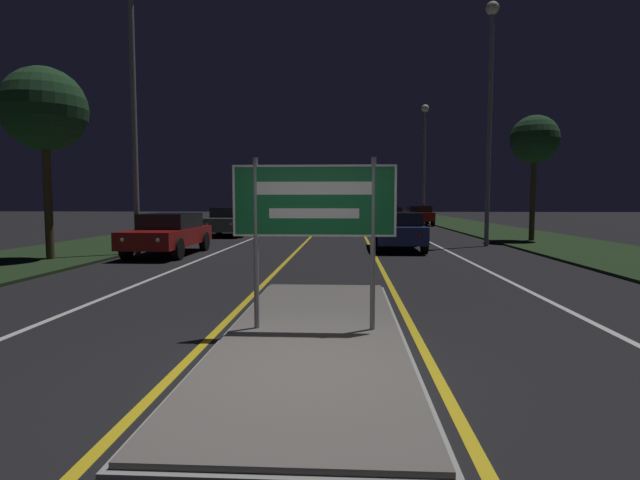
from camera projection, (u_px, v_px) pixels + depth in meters
ground_plane at (304, 378)px, 5.25m from camera, size 160.00×160.00×0.00m
median_island at (314, 333)px, 6.89m from camera, size 2.43×7.33×0.10m
verge_left at (153, 236)px, 25.66m from camera, size 5.00×100.00×0.08m
verge_right at (530, 238)px, 24.65m from camera, size 5.00×100.00×0.08m
centre_line_yellow_left at (316, 232)px, 30.21m from camera, size 0.12×70.00×0.01m
centre_line_yellow_right at (363, 232)px, 30.06m from camera, size 0.12×70.00×0.01m
lane_line_white_left at (270, 231)px, 30.36m from camera, size 0.12×70.00×0.01m
lane_line_white_right at (409, 232)px, 29.91m from camera, size 0.12×70.00×0.01m
edge_line_white_left at (222, 231)px, 30.52m from camera, size 0.10×70.00×0.01m
edge_line_white_right at (460, 232)px, 29.75m from camera, size 0.10×70.00×0.01m
highway_sign at (314, 208)px, 6.75m from camera, size 2.22×0.07×2.34m
streetlight_left_near at (133, 93)px, 16.47m from camera, size 0.46×0.46×8.93m
streetlight_right_near at (490, 92)px, 19.99m from camera, size 0.53×0.53×9.74m
streetlight_right_far at (425, 146)px, 36.51m from camera, size 0.55×0.55×8.86m
car_receding_0 at (398, 230)px, 18.95m from camera, size 1.86×4.44×1.42m
car_receding_1 at (386, 218)px, 30.71m from camera, size 2.03×4.47×1.49m
car_receding_2 at (419, 215)px, 38.06m from camera, size 1.96×4.38×1.49m
car_approaching_0 at (169, 233)px, 17.25m from camera, size 1.89×4.79×1.42m
car_approaching_1 at (230, 221)px, 26.53m from camera, size 2.01×4.42×1.52m
roadside_palm_left at (44, 110)px, 14.95m from camera, size 2.49×2.49×5.77m
roadside_palm_right at (535, 141)px, 22.21m from camera, size 2.12×2.12×5.58m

